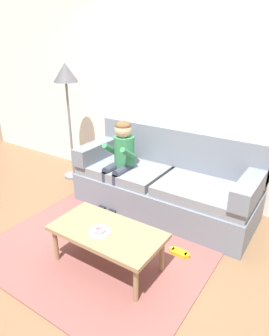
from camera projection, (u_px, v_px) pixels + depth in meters
name	position (u px, v px, depth m)	size (l,w,h in m)	color
ground	(117.00, 236.00, 3.41)	(10.00, 10.00, 0.00)	brown
wall_back	(179.00, 91.00, 3.93)	(8.00, 0.10, 2.80)	silver
area_rug	(102.00, 247.00, 3.22)	(2.20, 1.88, 0.01)	brown
couch	(166.00, 183.00, 3.85)	(2.24, 0.90, 0.99)	slate
coffee_table	(107.00, 234.00, 2.84)	(1.05, 0.56, 0.41)	#937551
person_child	(121.00, 156.00, 3.84)	(0.34, 0.58, 1.10)	#337A4C
plate	(99.00, 232.00, 2.78)	(0.21, 0.21, 0.01)	white
donut	(99.00, 229.00, 2.77)	(0.12, 0.12, 0.04)	pink
toy_controller	(179.00, 253.00, 3.11)	(0.23, 0.09, 0.05)	gold
floor_lamp	(66.00, 84.00, 4.31)	(0.35, 0.35, 1.71)	slate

